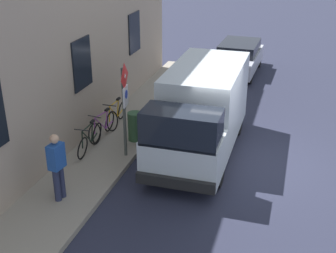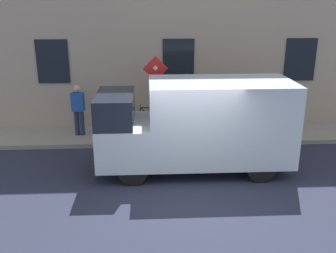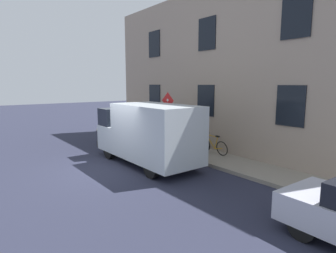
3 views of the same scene
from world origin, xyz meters
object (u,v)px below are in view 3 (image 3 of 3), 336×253
(delivery_van, at_px, (147,132))
(sign_post_stacked, at_px, (168,113))
(litter_bin, at_px, (184,143))
(bicycle_black, at_px, (185,139))
(bicycle_purple, at_px, (198,142))
(bicycle_orange, at_px, (213,146))
(pedestrian, at_px, (151,123))

(delivery_van, bearing_deg, sign_post_stacked, -60.18)
(delivery_van, distance_m, litter_bin, 2.18)
(bicycle_black, bearing_deg, delivery_van, 108.26)
(sign_post_stacked, xyz_separation_m, bicycle_black, (1.14, 0.05, -1.41))
(bicycle_purple, relative_size, litter_bin, 1.90)
(litter_bin, bearing_deg, sign_post_stacked, 97.67)
(bicycle_orange, relative_size, bicycle_black, 1.00)
(delivery_van, height_order, bicycle_orange, delivery_van)
(bicycle_orange, bearing_deg, sign_post_stacked, 31.47)
(delivery_van, xyz_separation_m, bicycle_purple, (3.05, 0.17, -0.82))
(sign_post_stacked, xyz_separation_m, delivery_van, (-1.91, -1.10, -0.59))
(delivery_van, distance_m, pedestrian, 4.53)
(delivery_van, xyz_separation_m, bicycle_orange, (3.05, -0.80, -0.82))
(delivery_van, relative_size, pedestrian, 3.10)
(bicycle_purple, bearing_deg, bicycle_black, 7.14)
(bicycle_orange, relative_size, litter_bin, 1.90)
(litter_bin, bearing_deg, bicycle_purple, 6.18)
(bicycle_purple, bearing_deg, delivery_van, 100.32)
(bicycle_black, distance_m, pedestrian, 2.62)
(bicycle_purple, distance_m, bicycle_black, 0.98)
(delivery_van, height_order, litter_bin, delivery_van)
(pedestrian, relative_size, litter_bin, 1.91)
(delivery_van, xyz_separation_m, bicycle_black, (3.05, 1.15, -0.82))
(pedestrian, distance_m, litter_bin, 3.69)
(bicycle_purple, height_order, bicycle_black, same)
(sign_post_stacked, height_order, litter_bin, sign_post_stacked)
(sign_post_stacked, xyz_separation_m, pedestrian, (0.72, 2.58, -0.85))
(sign_post_stacked, xyz_separation_m, bicycle_purple, (1.14, -0.93, -1.41))
(bicycle_purple, bearing_deg, sign_post_stacked, 57.99)
(bicycle_orange, xyz_separation_m, bicycle_black, (-0.00, 1.95, 0.00))
(bicycle_orange, distance_m, bicycle_black, 1.95)
(sign_post_stacked, height_order, bicycle_purple, sign_post_stacked)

